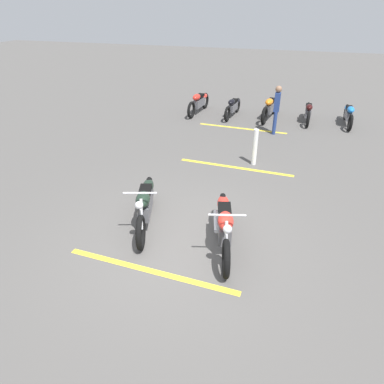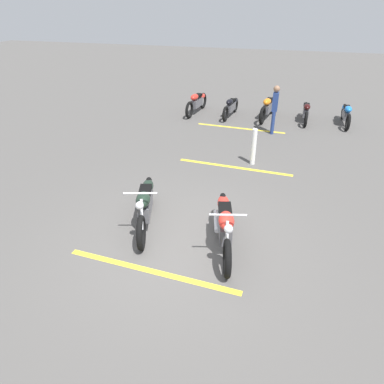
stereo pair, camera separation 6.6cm
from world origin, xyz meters
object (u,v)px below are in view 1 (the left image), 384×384
motorcycle_row_far_left (349,114)px  bystander_near_row (277,108)px  motorcycle_dark_foreground (145,203)px  motorcycle_row_far_right (199,102)px  motorcycle_row_left (308,111)px  bollard_post (255,147)px  motorcycle_row_center (270,107)px  motorcycle_bright_foreground (224,224)px  motorcycle_row_right (233,106)px

motorcycle_row_far_left → bystander_near_row: bearing=-56.1°
motorcycle_dark_foreground → motorcycle_row_far_right: 8.16m
motorcycle_row_left → motorcycle_row_far_right: size_ratio=0.88×
bollard_post → motorcycle_row_center: bearing=0.6°
motorcycle_dark_foreground → bollard_post: (3.62, -1.71, 0.05)m
motorcycle_bright_foreground → motorcycle_row_center: bearing=165.3°
motorcycle_row_center → motorcycle_row_far_right: (-0.06, 2.86, -0.01)m
motorcycle_bright_foreground → motorcycle_row_left: motorcycle_bright_foreground is taller
motorcycle_row_left → motorcycle_row_right: 2.85m
motorcycle_row_right → motorcycle_dark_foreground: bearing=4.0°
motorcycle_bright_foreground → motorcycle_dark_foreground: 1.72m
motorcycle_row_far_right → bollard_post: bollard_post is taller
motorcycle_row_right → bollard_post: bollard_post is taller
motorcycle_row_far_left → motorcycle_row_left: (-0.05, 1.43, -0.01)m
motorcycle_row_far_left → motorcycle_row_center: motorcycle_row_center is taller
motorcycle_bright_foreground → motorcycle_row_center: 8.38m
motorcycle_row_far_left → motorcycle_row_far_right: 5.71m
motorcycle_row_center → bystander_near_row: (-1.72, -0.34, 0.45)m
motorcycle_dark_foreground → bystander_near_row: bystander_near_row is taller
motorcycle_bright_foreground → motorcycle_dark_foreground: size_ratio=1.01×
motorcycle_bright_foreground → motorcycle_dark_foreground: bearing=-113.2°
bystander_near_row → motorcycle_dark_foreground: bearing=72.6°
motorcycle_bright_foreground → motorcycle_dark_foreground: (0.25, 1.70, 0.00)m
motorcycle_row_center → bollard_post: bollard_post is taller
motorcycle_row_far_left → bollard_post: 5.37m
bollard_post → motorcycle_row_left: bearing=-16.8°
motorcycle_row_right → bystander_near_row: (-1.57, -1.77, 0.51)m
motorcycle_row_right → motorcycle_row_center: bearing=101.4°
bollard_post → motorcycle_row_far_right: bearing=33.1°
motorcycle_bright_foreground → motorcycle_row_far_right: (8.32, 2.90, -0.02)m
motorcycle_row_right → motorcycle_row_far_left: bearing=98.5°
motorcycle_bright_foreground → motorcycle_row_right: (8.23, 1.48, -0.06)m
motorcycle_row_left → motorcycle_row_right: size_ratio=0.99×
motorcycle_row_far_left → bollard_post: size_ratio=1.92×
motorcycle_dark_foreground → motorcycle_row_left: bearing=141.9°
motorcycle_row_center → motorcycle_dark_foreground: bearing=-3.5°
motorcycle_row_right → bystander_near_row: 2.42m
motorcycle_row_right → bollard_post: (-4.36, -1.48, 0.12)m
motorcycle_row_center → motorcycle_row_right: motorcycle_row_center is taller
motorcycle_row_far_right → motorcycle_bright_foreground: bearing=24.7°
motorcycle_row_center → bollard_post: bearing=8.7°
motorcycle_row_center → bystander_near_row: bystander_near_row is taller
motorcycle_bright_foreground → motorcycle_row_far_left: 8.90m
motorcycle_row_left → motorcycle_row_center: (-0.02, 1.42, 0.06)m
motorcycle_row_far_right → bystander_near_row: 3.64m
motorcycle_bright_foreground → motorcycle_row_left: 8.51m
motorcycle_dark_foreground → motorcycle_row_right: (7.98, -0.23, -0.06)m
motorcycle_row_far_left → motorcycle_row_right: size_ratio=1.02×
motorcycle_row_left → motorcycle_row_right: (-0.17, 2.85, 0.00)m
motorcycle_dark_foreground → bystander_near_row: bearing=145.2°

